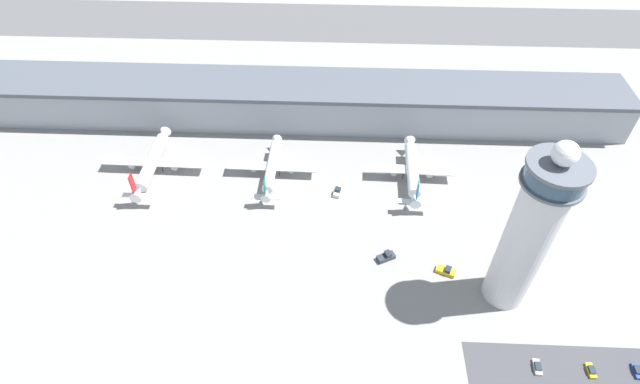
{
  "coord_description": "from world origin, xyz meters",
  "views": [
    {
      "loc": [
        18.84,
        -97.77,
        125.21
      ],
      "look_at": [
        13.97,
        19.89,
        7.51
      ],
      "focal_mm": 28.0,
      "sensor_mm": 36.0,
      "label": 1
    }
  ],
  "objects_px": {
    "car_green_van": "(591,371)",
    "car_red_hatchback": "(537,367)",
    "airplane_gate_bravo": "(272,167)",
    "service_truck_fuel": "(338,191)",
    "service_truck_catering": "(386,257)",
    "service_truck_baggage": "(446,271)",
    "airplane_gate_alpha": "(152,162)",
    "control_tower": "(529,233)",
    "airplane_gate_charlie": "(412,170)",
    "car_blue_compact": "(637,371)"
  },
  "relations": [
    {
      "from": "airplane_gate_bravo",
      "to": "service_truck_baggage",
      "type": "xyz_separation_m",
      "value": [
        57.67,
        -41.21,
        -3.42
      ]
    },
    {
      "from": "airplane_gate_alpha",
      "to": "car_red_hatchback",
      "type": "bearing_deg",
      "value": -30.44
    },
    {
      "from": "airplane_gate_charlie",
      "to": "car_blue_compact",
      "type": "relative_size",
      "value": 7.86
    },
    {
      "from": "airplane_gate_alpha",
      "to": "service_truck_baggage",
      "type": "relative_size",
      "value": 6.03
    },
    {
      "from": "service_truck_fuel",
      "to": "service_truck_baggage",
      "type": "distance_m",
      "value": 47.05
    },
    {
      "from": "service_truck_catering",
      "to": "service_truck_fuel",
      "type": "height_order",
      "value": "service_truck_catering"
    },
    {
      "from": "service_truck_catering",
      "to": "airplane_gate_alpha",
      "type": "bearing_deg",
      "value": 156.14
    },
    {
      "from": "control_tower",
      "to": "airplane_gate_alpha",
      "type": "height_order",
      "value": "control_tower"
    },
    {
      "from": "service_truck_baggage",
      "to": "car_blue_compact",
      "type": "distance_m",
      "value": 54.34
    },
    {
      "from": "service_truck_baggage",
      "to": "airplane_gate_bravo",
      "type": "bearing_deg",
      "value": 144.45
    },
    {
      "from": "airplane_gate_alpha",
      "to": "service_truck_catering",
      "type": "relative_size",
      "value": 6.1
    },
    {
      "from": "service_truck_fuel",
      "to": "car_red_hatchback",
      "type": "distance_m",
      "value": 82.36
    },
    {
      "from": "airplane_gate_charlie",
      "to": "service_truck_catering",
      "type": "xyz_separation_m",
      "value": [
        -10.9,
        -36.58,
        -3.67
      ]
    },
    {
      "from": "service_truck_fuel",
      "to": "service_truck_baggage",
      "type": "bearing_deg",
      "value": -44.94
    },
    {
      "from": "airplane_gate_bravo",
      "to": "service_truck_catering",
      "type": "xyz_separation_m",
      "value": [
        39.7,
        -36.66,
        -3.27
      ]
    },
    {
      "from": "airplane_gate_alpha",
      "to": "service_truck_fuel",
      "type": "relative_size",
      "value": 5.94
    },
    {
      "from": "service_truck_catering",
      "to": "car_red_hatchback",
      "type": "height_order",
      "value": "service_truck_catering"
    },
    {
      "from": "car_green_van",
      "to": "car_red_hatchback",
      "type": "xyz_separation_m",
      "value": [
        -13.72,
        0.4,
        0.0
      ]
    },
    {
      "from": "airplane_gate_charlie",
      "to": "car_blue_compact",
      "type": "distance_m",
      "value": 88.33
    },
    {
      "from": "airplane_gate_bravo",
      "to": "service_truck_baggage",
      "type": "height_order",
      "value": "airplane_gate_bravo"
    },
    {
      "from": "service_truck_catering",
      "to": "service_truck_baggage",
      "type": "relative_size",
      "value": 0.99
    },
    {
      "from": "control_tower",
      "to": "airplane_gate_charlie",
      "type": "relative_size",
      "value": 1.67
    },
    {
      "from": "airplane_gate_alpha",
      "to": "car_green_van",
      "type": "relative_size",
      "value": 9.1
    },
    {
      "from": "airplane_gate_alpha",
      "to": "car_green_van",
      "type": "height_order",
      "value": "airplane_gate_alpha"
    },
    {
      "from": "car_green_van",
      "to": "car_red_hatchback",
      "type": "distance_m",
      "value": 13.73
    },
    {
      "from": "airplane_gate_bravo",
      "to": "service_truck_fuel",
      "type": "distance_m",
      "value": 25.85
    },
    {
      "from": "car_red_hatchback",
      "to": "airplane_gate_charlie",
      "type": "bearing_deg",
      "value": 110.74
    },
    {
      "from": "car_red_hatchback",
      "to": "service_truck_catering",
      "type": "bearing_deg",
      "value": 137.72
    },
    {
      "from": "airplane_gate_charlie",
      "to": "car_blue_compact",
      "type": "xyz_separation_m",
      "value": [
        52.54,
        -70.89,
        -4.11
      ]
    },
    {
      "from": "service_truck_catering",
      "to": "car_blue_compact",
      "type": "xyz_separation_m",
      "value": [
        63.43,
        -34.31,
        -0.43
      ]
    },
    {
      "from": "control_tower",
      "to": "airplane_gate_charlie",
      "type": "distance_m",
      "value": 57.6
    },
    {
      "from": "airplane_gate_charlie",
      "to": "service_truck_fuel",
      "type": "relative_size",
      "value": 5.36
    },
    {
      "from": "control_tower",
      "to": "car_red_hatchback",
      "type": "relative_size",
      "value": 12.94
    },
    {
      "from": "service_truck_baggage",
      "to": "airplane_gate_alpha",
      "type": "bearing_deg",
      "value": 157.76
    },
    {
      "from": "control_tower",
      "to": "service_truck_fuel",
      "type": "relative_size",
      "value": 8.94
    },
    {
      "from": "service_truck_fuel",
      "to": "car_blue_compact",
      "type": "xyz_separation_m",
      "value": [
        78.77,
        -62.99,
        -0.37
      ]
    },
    {
      "from": "airplane_gate_bravo",
      "to": "airplane_gate_charlie",
      "type": "distance_m",
      "value": 50.6
    },
    {
      "from": "airplane_gate_bravo",
      "to": "service_truck_fuel",
      "type": "xyz_separation_m",
      "value": [
        24.37,
        -7.98,
        -3.33
      ]
    },
    {
      "from": "service_truck_baggage",
      "to": "car_blue_compact",
      "type": "height_order",
      "value": "service_truck_baggage"
    },
    {
      "from": "car_green_van",
      "to": "service_truck_fuel",
      "type": "bearing_deg",
      "value": 136.5
    },
    {
      "from": "control_tower",
      "to": "car_red_hatchback",
      "type": "xyz_separation_m",
      "value": [
        4.13,
        -23.06,
        -26.8
      ]
    },
    {
      "from": "service_truck_catering",
      "to": "car_blue_compact",
      "type": "bearing_deg",
      "value": -28.41
    },
    {
      "from": "airplane_gate_bravo",
      "to": "service_truck_baggage",
      "type": "bearing_deg",
      "value": -35.55
    },
    {
      "from": "airplane_gate_bravo",
      "to": "airplane_gate_alpha",
      "type": "bearing_deg",
      "value": 179.59
    },
    {
      "from": "airplane_gate_bravo",
      "to": "airplane_gate_charlie",
      "type": "relative_size",
      "value": 0.96
    },
    {
      "from": "airplane_gate_alpha",
      "to": "car_green_van",
      "type": "distance_m",
      "value": 152.93
    },
    {
      "from": "service_truck_catering",
      "to": "airplane_gate_charlie",
      "type": "bearing_deg",
      "value": 73.41
    },
    {
      "from": "airplane_gate_bravo",
      "to": "car_red_hatchback",
      "type": "bearing_deg",
      "value": -42.5
    },
    {
      "from": "control_tower",
      "to": "service_truck_baggage",
      "type": "bearing_deg",
      "value": 156.85
    },
    {
      "from": "control_tower",
      "to": "car_red_hatchback",
      "type": "bearing_deg",
      "value": -79.85
    }
  ]
}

